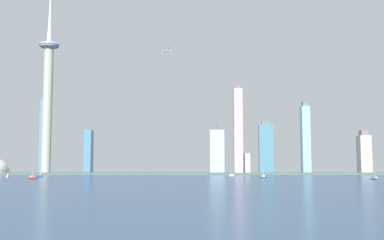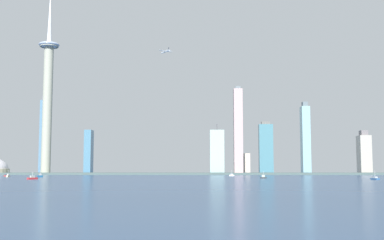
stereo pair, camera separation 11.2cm
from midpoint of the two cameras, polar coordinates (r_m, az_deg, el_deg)
name	(u,v)px [view 2 (the right image)]	position (r m, az deg, el deg)	size (l,w,h in m)	color
ground_plane	(169,182)	(466.42, -2.74, -7.26)	(6000.00, 6000.00, 0.00)	navy
waterfront_pier	(181,174)	(880.72, -1.25, -6.35)	(967.31, 49.41, 3.81)	#415451
observation_tower	(48,90)	(962.26, -16.64, 3.42)	(39.15, 39.15, 361.90)	gray
skyscraper_0	(217,152)	(933.62, 2.96, -3.81)	(27.19, 23.22, 96.90)	#96B7AE
skyscraper_1	(89,152)	(989.06, -12.09, -3.71)	(13.78, 27.90, 87.70)	teal
skyscraper_2	(238,131)	(882.23, 5.46, -1.32)	(15.82, 19.61, 161.03)	#A88C8D
skyscraper_3	(305,139)	(996.04, 13.24, -2.23)	(16.22, 23.31, 144.89)	#7AA6AD
skyscraper_4	(266,149)	(981.65, 8.71, -3.35)	(27.82, 16.06, 105.09)	#417381
skyscraper_5	(244,164)	(977.65, 6.13, -5.15)	(23.28, 23.05, 41.12)	#C4AF9C
skyscraper_6	(44,136)	(1023.86, -17.06, -1.85)	(12.46, 24.06, 157.52)	slate
skyscraper_7	(364,154)	(973.21, 19.65, -3.79)	(21.39, 25.48, 83.22)	gray
boat_0	(40,176)	(708.01, -17.47, -6.30)	(7.32, 6.46, 9.34)	navy
boat_1	(232,175)	(757.70, 4.72, -6.50)	(7.94, 4.84, 9.43)	white
boat_3	(32,178)	(578.59, -18.30, -6.50)	(9.83, 12.03, 8.43)	#B6282C
boat_4	(375,178)	(575.59, 20.79, -6.46)	(7.03, 11.94, 9.91)	#284F7C
boat_5	(5,176)	(777.41, -21.14, -6.13)	(6.07, 11.84, 3.35)	#B62C23
boat_6	(8,176)	(724.17, -20.86, -6.18)	(2.84, 7.69, 9.86)	beige
boat_7	(263,177)	(603.41, 8.42, -6.68)	(8.75, 4.52, 9.34)	#23272A
airplane	(165,51)	(914.99, -3.15, 8.07)	(23.94, 24.15, 7.35)	silver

